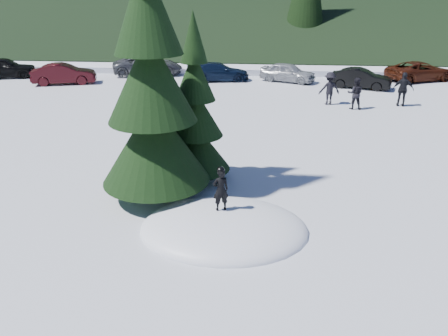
# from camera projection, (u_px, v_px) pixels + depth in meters

# --- Properties ---
(ground) EXTENTS (200.00, 200.00, 0.00)m
(ground) POSITION_uv_depth(u_px,v_px,m) (224.00, 229.00, 11.58)
(ground) COLOR white
(ground) RESTS_ON ground
(snow_mound) EXTENTS (4.48, 3.52, 0.96)m
(snow_mound) POSITION_uv_depth(u_px,v_px,m) (224.00, 229.00, 11.58)
(snow_mound) COLOR white
(snow_mound) RESTS_ON ground
(spruce_tall) EXTENTS (3.20, 3.20, 8.60)m
(spruce_tall) POSITION_uv_depth(u_px,v_px,m) (151.00, 89.00, 12.16)
(spruce_tall) COLOR #2F1F0F
(spruce_tall) RESTS_ON ground
(spruce_short) EXTENTS (2.20, 2.20, 5.37)m
(spruce_short) POSITION_uv_depth(u_px,v_px,m) (195.00, 119.00, 13.83)
(spruce_short) COLOR #2F1F0F
(spruce_short) RESTS_ON ground
(child_skier) EXTENTS (0.49, 0.41, 1.16)m
(child_skier) POSITION_uv_depth(u_px,v_px,m) (221.00, 190.00, 11.39)
(child_skier) COLOR black
(child_skier) RESTS_ON snow_mound
(adult_0) EXTENTS (0.89, 0.74, 1.65)m
(adult_0) POSITION_uv_depth(u_px,v_px,m) (355.00, 94.00, 22.84)
(adult_0) COLOR black
(adult_0) RESTS_ON ground
(adult_1) EXTENTS (1.14, 0.64, 1.82)m
(adult_1) POSITION_uv_depth(u_px,v_px,m) (403.00, 89.00, 23.36)
(adult_1) COLOR black
(adult_1) RESTS_ON ground
(adult_2) EXTENTS (1.24, 0.85, 1.76)m
(adult_2) POSITION_uv_depth(u_px,v_px,m) (329.00, 89.00, 23.72)
(adult_2) COLOR black
(adult_2) RESTS_ON ground
(car_0) EXTENTS (4.61, 2.92, 1.46)m
(car_0) POSITION_uv_depth(u_px,v_px,m) (3.00, 68.00, 30.89)
(car_0) COLOR black
(car_0) RESTS_ON ground
(car_1) EXTENTS (4.32, 2.54, 1.34)m
(car_1) POSITION_uv_depth(u_px,v_px,m) (64.00, 74.00, 28.93)
(car_1) COLOR black
(car_1) RESTS_ON ground
(car_2) EXTENTS (5.37, 3.33, 1.39)m
(car_2) POSITION_uv_depth(u_px,v_px,m) (148.00, 65.00, 31.94)
(car_2) COLOR #45474C
(car_2) RESTS_ON ground
(car_3) EXTENTS (4.48, 2.43, 1.23)m
(car_3) POSITION_uv_depth(u_px,v_px,m) (218.00, 72.00, 29.96)
(car_3) COLOR black
(car_3) RESTS_ON ground
(car_4) EXTENTS (4.04, 2.86, 1.28)m
(car_4) POSITION_uv_depth(u_px,v_px,m) (288.00, 72.00, 29.64)
(car_4) COLOR #969A9F
(car_4) RESTS_ON ground
(car_5) EXTENTS (3.99, 2.43, 1.24)m
(car_5) POSITION_uv_depth(u_px,v_px,m) (361.00, 79.00, 27.71)
(car_5) COLOR black
(car_5) RESTS_ON ground
(car_6) EXTENTS (5.15, 3.82, 1.30)m
(car_6) POSITION_uv_depth(u_px,v_px,m) (420.00, 71.00, 29.98)
(car_6) COLOR #3E170B
(car_6) RESTS_ON ground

